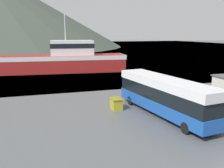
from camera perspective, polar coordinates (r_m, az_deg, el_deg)
name	(u,v)px	position (r m, az deg, el deg)	size (l,w,h in m)	color
water_surface	(51,46)	(151.10, -13.70, 8.51)	(240.00, 240.00, 0.00)	slate
tour_bus	(164,95)	(22.96, 11.86, -2.41)	(4.08, 12.31, 3.42)	#194799
delivery_van	(218,103)	(24.39, 23.00, -3.97)	(2.19, 6.08, 2.28)	silver
fishing_boat	(62,60)	(48.82, -11.44, 5.45)	(25.53, 7.90, 10.96)	maroon
storage_bin	(116,104)	(24.51, 0.98, -4.51)	(1.01, 1.43, 1.13)	olive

